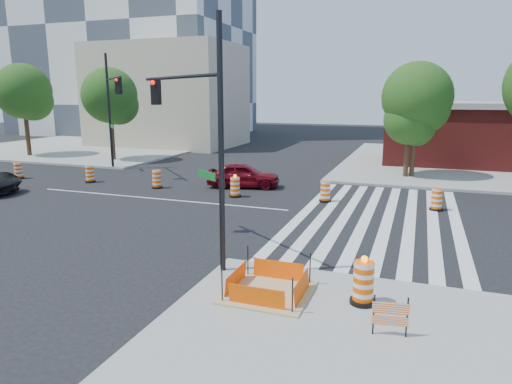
# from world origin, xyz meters

# --- Properties ---
(ground) EXTENTS (120.00, 120.00, 0.00)m
(ground) POSITION_xyz_m (0.00, 0.00, 0.00)
(ground) COLOR black
(ground) RESTS_ON ground
(sidewalk_ne) EXTENTS (22.00, 22.00, 0.15)m
(sidewalk_ne) POSITION_xyz_m (18.00, 18.00, 0.07)
(sidewalk_ne) COLOR gray
(sidewalk_ne) RESTS_ON ground
(sidewalk_nw) EXTENTS (22.00, 22.00, 0.15)m
(sidewalk_nw) POSITION_xyz_m (-18.00, 18.00, 0.07)
(sidewalk_nw) COLOR gray
(sidewalk_nw) RESTS_ON ground
(crosswalk_east) EXTENTS (6.75, 13.50, 0.01)m
(crosswalk_east) POSITION_xyz_m (10.95, 0.00, 0.01)
(crosswalk_east) COLOR silver
(crosswalk_east) RESTS_ON ground
(lane_centerline) EXTENTS (14.00, 0.12, 0.01)m
(lane_centerline) POSITION_xyz_m (0.00, 0.00, 0.01)
(lane_centerline) COLOR silver
(lane_centerline) RESTS_ON ground
(excavation_pit) EXTENTS (2.20, 2.20, 0.90)m
(excavation_pit) POSITION_xyz_m (9.00, -9.00, 0.22)
(excavation_pit) COLOR tan
(excavation_pit) RESTS_ON ground
(brick_storefront) EXTENTS (16.50, 8.50, 4.60)m
(brick_storefront) POSITION_xyz_m (18.00, 18.00, 2.32)
(brick_storefront) COLOR maroon
(brick_storefront) RESTS_ON ground
(beige_midrise) EXTENTS (14.00, 10.00, 10.00)m
(beige_midrise) POSITION_xyz_m (-12.00, 22.00, 5.00)
(beige_midrise) COLOR #B5AB8A
(beige_midrise) RESTS_ON ground
(red_coupe) EXTENTS (4.36, 2.57, 1.39)m
(red_coupe) POSITION_xyz_m (3.16, 4.21, 0.70)
(red_coupe) COLOR #610812
(red_coupe) RESTS_ON ground
(signal_pole_se) EXTENTS (4.48, 3.33, 7.22)m
(signal_pole_se) POSITION_xyz_m (6.03, -7.04, 4.44)
(signal_pole_se) COLOR black
(signal_pole_se) RESTS_ON ground
(signal_pole_nw) EXTENTS (4.21, 4.27, 7.76)m
(signal_pole_nw) POSITION_xyz_m (-6.81, 5.99, 4.76)
(signal_pole_nw) COLOR black
(signal_pole_nw) RESTS_ON ground
(pit_drum) EXTENTS (0.63, 0.63, 1.25)m
(pit_drum) POSITION_xyz_m (11.39, -8.78, 0.67)
(pit_drum) COLOR black
(pit_drum) RESTS_ON ground
(barricade) EXTENTS (0.76, 0.16, 0.90)m
(barricade) POSITION_xyz_m (12.12, -10.14, 0.65)
(barricade) COLOR #FF5705
(barricade) RESTS_ON ground
(tree_north_a) EXTENTS (4.50, 4.50, 7.66)m
(tree_north_a) POSITION_xyz_m (-18.43, 10.02, 5.14)
(tree_north_a) COLOR #382314
(tree_north_a) RESTS_ON ground
(tree_north_b) EXTENTS (4.23, 4.23, 7.20)m
(tree_north_b) POSITION_xyz_m (-10.22, 10.37, 4.83)
(tree_north_b) COLOR #382314
(tree_north_b) RESTS_ON ground
(tree_north_c) EXTENTS (3.10, 3.05, 5.19)m
(tree_north_c) POSITION_xyz_m (11.77, 10.19, 3.48)
(tree_north_c) COLOR #382314
(tree_north_c) RESTS_ON ground
(tree_north_d) EXTENTS (4.21, 4.21, 7.15)m
(tree_north_d) POSITION_xyz_m (12.13, 10.35, 4.80)
(tree_north_d) COLOR #382314
(tree_north_d) RESTS_ON ground
(median_drum_0) EXTENTS (0.60, 0.60, 1.02)m
(median_drum_0) POSITION_xyz_m (-11.10, 1.93, 0.48)
(median_drum_0) COLOR black
(median_drum_0) RESTS_ON ground
(median_drum_1) EXTENTS (0.60, 0.60, 1.02)m
(median_drum_1) POSITION_xyz_m (-6.06, 2.46, 0.48)
(median_drum_1) COLOR black
(median_drum_1) RESTS_ON ground
(median_drum_2) EXTENTS (0.60, 0.60, 1.02)m
(median_drum_2) POSITION_xyz_m (-1.35, 2.32, 0.48)
(median_drum_2) COLOR black
(median_drum_2) RESTS_ON ground
(median_drum_3) EXTENTS (0.60, 0.60, 1.18)m
(median_drum_3) POSITION_xyz_m (3.65, 1.75, 0.49)
(median_drum_3) COLOR black
(median_drum_3) RESTS_ON ground
(median_drum_4) EXTENTS (0.60, 0.60, 1.02)m
(median_drum_4) POSITION_xyz_m (8.24, 2.27, 0.48)
(median_drum_4) COLOR black
(median_drum_4) RESTS_ON ground
(median_drum_5) EXTENTS (0.60, 0.60, 1.02)m
(median_drum_5) POSITION_xyz_m (13.36, 2.31, 0.48)
(median_drum_5) COLOR black
(median_drum_5) RESTS_ON ground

